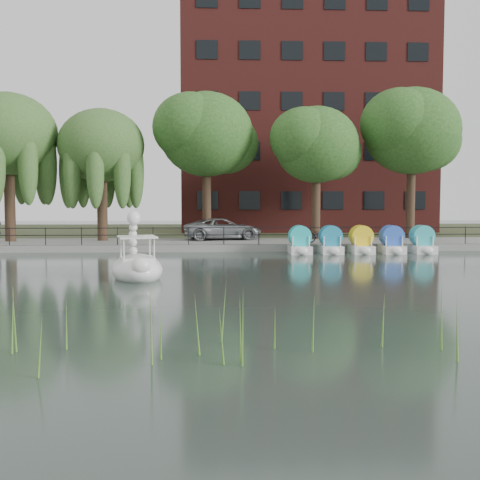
{
  "coord_description": "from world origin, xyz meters",
  "views": [
    {
      "loc": [
        -0.64,
        -20.82,
        3.04
      ],
      "look_at": [
        0.5,
        4.0,
        1.3
      ],
      "focal_mm": 45.0,
      "sensor_mm": 36.0,
      "label": 1
    }
  ],
  "objects": [
    {
      "name": "willow_mid",
      "position": [
        -7.5,
        17.0,
        6.25
      ],
      "size": [
        5.32,
        5.32,
        8.15
      ],
      "color": "#473323",
      "rests_on": "promenade"
    },
    {
      "name": "reed_bank",
      "position": [
        2.0,
        -9.5,
        0.6
      ],
      "size": [
        24.0,
        2.4,
        1.2
      ],
      "color": "#669938",
      "rests_on": "ground_plane"
    },
    {
      "name": "minivan",
      "position": [
        0.03,
        17.3,
        1.18
      ],
      "size": [
        3.7,
        6.04,
        1.57
      ],
      "primitive_type": "imported",
      "rotation": [
        0.0,
        0.0,
        1.78
      ],
      "color": "gray",
      "rests_on": "promenade"
    },
    {
      "name": "willow_left",
      "position": [
        -13.0,
        16.5,
        6.87
      ],
      "size": [
        5.88,
        5.88,
        9.01
      ],
      "color": "#473323",
      "rests_on": "promenade"
    },
    {
      "name": "pedal_boat_row",
      "position": [
        7.53,
        11.75,
        0.61
      ],
      "size": [
        7.95,
        1.7,
        1.4
      ],
      "color": "white",
      "rests_on": "ground_plane"
    },
    {
      "name": "bicycle",
      "position": [
        5.69,
        14.23,
        0.9
      ],
      "size": [
        1.34,
        1.8,
        1.0
      ],
      "primitive_type": "imported",
      "rotation": [
        0.0,
        0.0,
        1.08
      ],
      "color": "gray",
      "rests_on": "promenade"
    },
    {
      "name": "ground_plane",
      "position": [
        0.0,
        0.0,
        0.0
      ],
      "size": [
        120.0,
        120.0,
        0.0
      ],
      "primitive_type": "plane",
      "color": "#38453E"
    },
    {
      "name": "land_strip",
      "position": [
        0.0,
        30.0,
        0.18
      ],
      "size": [
        60.0,
        22.0,
        0.36
      ],
      "primitive_type": "cube",
      "color": "#47512D",
      "rests_on": "ground_plane"
    },
    {
      "name": "railing",
      "position": [
        0.0,
        13.25,
        1.15
      ],
      "size": [
        32.0,
        0.05,
        1.0
      ],
      "color": "black",
      "rests_on": "promenade"
    },
    {
      "name": "broadleaf_right",
      "position": [
        6.0,
        17.5,
        6.39
      ],
      "size": [
        5.4,
        5.4,
        8.32
      ],
      "color": "#473323",
      "rests_on": "promenade"
    },
    {
      "name": "promenade",
      "position": [
        0.0,
        16.0,
        0.2
      ],
      "size": [
        40.0,
        6.0,
        0.4
      ],
      "primitive_type": "cube",
      "color": "gray",
      "rests_on": "ground_plane"
    },
    {
      "name": "broadleaf_center",
      "position": [
        -1.0,
        18.0,
        7.06
      ],
      "size": [
        6.0,
        6.0,
        9.25
      ],
      "color": "#473323",
      "rests_on": "promenade"
    },
    {
      "name": "broadleaf_far",
      "position": [
        12.5,
        18.5,
        7.4
      ],
      "size": [
        6.3,
        6.3,
        9.71
      ],
      "color": "#473323",
      "rests_on": "promenade"
    },
    {
      "name": "apartment_building",
      "position": [
        7.0,
        29.97,
        9.36
      ],
      "size": [
        20.0,
        10.07,
        18.0
      ],
      "color": "#4C1E16",
      "rests_on": "land_strip"
    },
    {
      "name": "kerb",
      "position": [
        0.0,
        13.05,
        0.2
      ],
      "size": [
        40.0,
        0.25,
        0.4
      ],
      "primitive_type": "cube",
      "color": "gray",
      "rests_on": "ground_plane"
    },
    {
      "name": "swan_boat",
      "position": [
        -3.5,
        1.94,
        0.55
      ],
      "size": [
        2.52,
        3.34,
        2.53
      ],
      "rotation": [
        0.0,
        0.0,
        0.24
      ],
      "color": "white",
      "rests_on": "ground_plane"
    }
  ]
}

